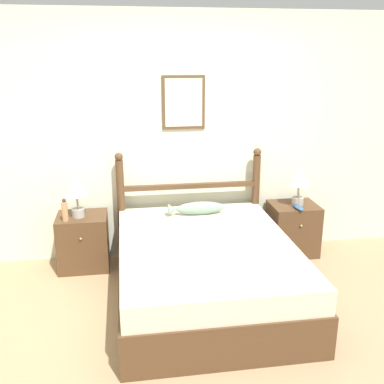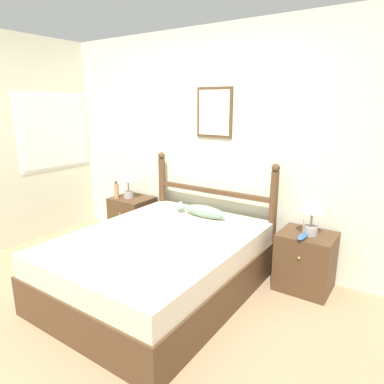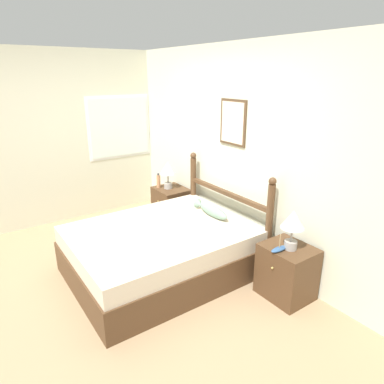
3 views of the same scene
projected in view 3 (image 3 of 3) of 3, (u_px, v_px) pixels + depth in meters
ground_plane at (108, 286)px, 3.74m from camera, size 16.00×16.00×0.00m
wall_back at (232, 152)px, 4.26m from camera, size 6.40×0.08×2.55m
wall_left at (47, 140)px, 4.98m from camera, size 0.08×6.40×2.55m
bed at (162, 251)px, 3.92m from camera, size 1.53×1.99×0.56m
headboard at (226, 204)px, 4.32m from camera, size 1.54×0.08×1.17m
nightstand_left at (171, 206)px, 5.24m from camera, size 0.50×0.45×0.56m
nightstand_right at (287, 272)px, 3.50m from camera, size 0.50×0.45×0.56m
table_lamp_left at (168, 170)px, 5.05m from camera, size 0.24×0.24×0.41m
table_lamp_right at (293, 222)px, 3.28m from camera, size 0.24×0.24×0.41m
bottle at (158, 181)px, 5.15m from camera, size 0.06×0.06×0.23m
model_boat at (279, 249)px, 3.33m from camera, size 0.07×0.21×0.18m
fish_pillow at (211, 210)px, 4.16m from camera, size 0.58×0.12×0.14m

